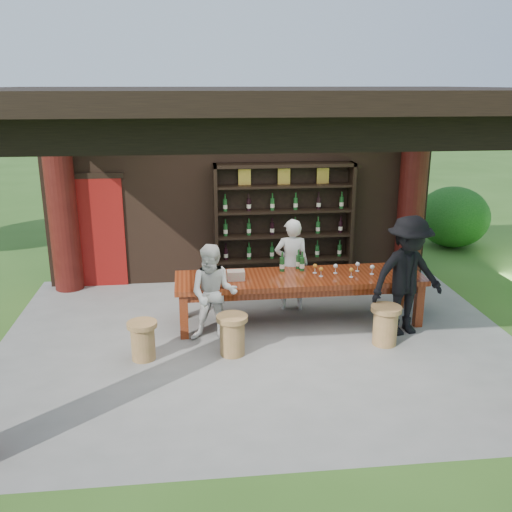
{
  "coord_description": "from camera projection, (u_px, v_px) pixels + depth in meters",
  "views": [
    {
      "loc": [
        -0.88,
        -7.47,
        3.55
      ],
      "look_at": [
        0.0,
        0.4,
        1.15
      ],
      "focal_mm": 40.0,
      "sensor_mm": 36.0,
      "label": 1
    }
  ],
  "objects": [
    {
      "name": "ground",
      "position": [
        259.0,
        340.0,
        8.23
      ],
      "size": [
        90.0,
        90.0,
        0.0
      ],
      "primitive_type": "plane",
      "color": "#2D5119",
      "rests_on": "ground"
    },
    {
      "name": "pavilion",
      "position": [
        255.0,
        189.0,
        8.02
      ],
      "size": [
        7.5,
        6.0,
        3.6
      ],
      "color": "slate",
      "rests_on": "ground"
    },
    {
      "name": "wine_shelf",
      "position": [
        284.0,
        224.0,
        10.32
      ],
      "size": [
        2.51,
        0.38,
        2.21
      ],
      "color": "black",
      "rests_on": "ground"
    },
    {
      "name": "tasting_table",
      "position": [
        300.0,
        283.0,
        8.69
      ],
      "size": [
        3.78,
        1.01,
        0.75
      ],
      "rotation": [
        0.0,
        0.0,
        0.01
      ],
      "color": "#5B1F0D",
      "rests_on": "ground"
    },
    {
      "name": "stool_near_left",
      "position": [
        232.0,
        334.0,
        7.72
      ],
      "size": [
        0.43,
        0.43,
        0.56
      ],
      "rotation": [
        0.0,
        0.0,
        -0.17
      ],
      "color": "olive",
      "rests_on": "ground"
    },
    {
      "name": "stool_near_right",
      "position": [
        385.0,
        324.0,
        8.03
      ],
      "size": [
        0.43,
        0.43,
        0.57
      ],
      "rotation": [
        0.0,
        0.0,
        -0.04
      ],
      "color": "olive",
      "rests_on": "ground"
    },
    {
      "name": "stool_far_left",
      "position": [
        143.0,
        340.0,
        7.59
      ],
      "size": [
        0.4,
        0.4,
        0.53
      ],
      "rotation": [
        0.0,
        0.0,
        0.41
      ],
      "color": "olive",
      "rests_on": "ground"
    },
    {
      "name": "host",
      "position": [
        292.0,
        265.0,
        9.18
      ],
      "size": [
        0.59,
        0.42,
        1.51
      ],
      "primitive_type": "imported",
      "rotation": [
        0.0,
        0.0,
        3.04
      ],
      "color": "beige",
      "rests_on": "ground"
    },
    {
      "name": "guest_woman",
      "position": [
        214.0,
        294.0,
        8.03
      ],
      "size": [
        0.79,
        0.67,
        1.42
      ],
      "primitive_type": "imported",
      "rotation": [
        0.0,
        0.0,
        -0.2
      ],
      "color": "silver",
      "rests_on": "ground"
    },
    {
      "name": "guest_man",
      "position": [
        408.0,
        276.0,
        8.23
      ],
      "size": [
        1.26,
        0.9,
        1.77
      ],
      "primitive_type": "imported",
      "rotation": [
        0.0,
        0.0,
        0.22
      ],
      "color": "black",
      "rests_on": "ground"
    },
    {
      "name": "table_bottles",
      "position": [
        294.0,
        261.0,
        8.88
      ],
      "size": [
        0.39,
        0.19,
        0.31
      ],
      "color": "#194C1E",
      "rests_on": "tasting_table"
    },
    {
      "name": "table_glasses",
      "position": [
        342.0,
        269.0,
        8.72
      ],
      "size": [
        0.92,
        0.33,
        0.15
      ],
      "color": "silver",
      "rests_on": "tasting_table"
    },
    {
      "name": "napkin_basket",
      "position": [
        236.0,
        275.0,
        8.47
      ],
      "size": [
        0.26,
        0.18,
        0.14
      ],
      "primitive_type": "cube",
      "rotation": [
        0.0,
        0.0,
        0.01
      ],
      "color": "#BF6672",
      "rests_on": "tasting_table"
    },
    {
      "name": "shrubs",
      "position": [
        463.0,
        281.0,
        9.04
      ],
      "size": [
        20.92,
        9.65,
        1.36
      ],
      "color": "#194C14",
      "rests_on": "ground"
    },
    {
      "name": "trees",
      "position": [
        456.0,
        96.0,
        9.05
      ],
      "size": [
        20.2,
        9.58,
        4.8
      ],
      "color": "#3F2819",
      "rests_on": "ground"
    }
  ]
}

